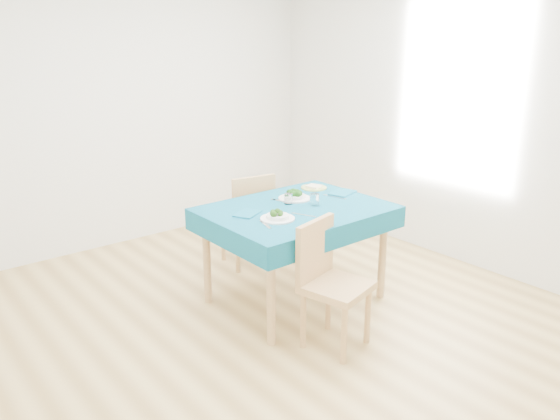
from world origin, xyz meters
TOP-DOWN VIEW (x-y plane):
  - room_shell at (0.00, 0.00)m, footprint 4.02×4.52m
  - table at (0.31, 0.19)m, footprint 1.32×1.00m
  - chair_near at (0.08, -0.48)m, footprint 0.48×0.51m
  - chair_far at (0.44, 1.03)m, footprint 0.47×0.50m
  - bowl_near at (0.03, 0.06)m, footprint 0.24×0.24m
  - bowl_far at (0.45, 0.37)m, footprint 0.26×0.26m
  - fork_near at (-0.11, 0.02)m, footprint 0.07×0.16m
  - knife_near at (0.24, 0.02)m, footprint 0.09×0.19m
  - fork_far at (0.33, 0.38)m, footprint 0.07×0.17m
  - knife_far at (0.73, 0.21)m, footprint 0.07×0.21m
  - napkin_near at (-0.07, 0.29)m, footprint 0.24×0.21m
  - napkin_far at (0.85, 0.24)m, footprint 0.25×0.21m
  - tumbler_center at (0.33, 0.30)m, footprint 0.06×0.06m
  - tumbler_side at (0.45, 0.14)m, footprint 0.07×0.07m
  - side_plate at (0.78, 0.50)m, footprint 0.22×0.22m
  - bread_slice at (0.78, 0.50)m, footprint 0.13×0.13m

SIDE VIEW (x-z plane):
  - table at x=0.31m, z-range 0.00..0.76m
  - chair_near at x=0.08m, z-range 0.00..0.98m
  - chair_far at x=0.44m, z-range 0.00..0.99m
  - fork_near at x=-0.11m, z-range 0.76..0.76m
  - knife_near at x=0.24m, z-range 0.76..0.76m
  - fork_far at x=0.33m, z-range 0.76..0.76m
  - knife_far at x=0.73m, z-range 0.76..0.76m
  - side_plate at x=0.78m, z-range 0.76..0.77m
  - napkin_near at x=-0.07m, z-range 0.76..0.77m
  - napkin_far at x=0.85m, z-range 0.76..0.77m
  - bread_slice at x=0.78m, z-range 0.77..0.78m
  - bowl_near at x=0.03m, z-range 0.76..0.83m
  - bowl_far at x=0.45m, z-range 0.76..0.84m
  - tumbler_center at x=0.33m, z-range 0.76..0.84m
  - tumbler_side at x=0.45m, z-range 0.76..0.85m
  - room_shell at x=0.00m, z-range -0.02..2.71m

